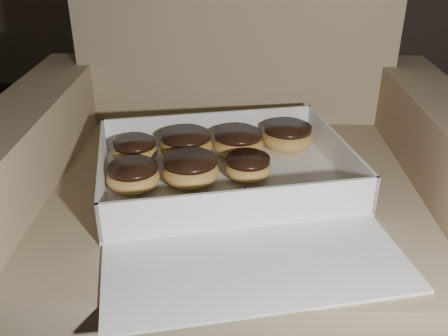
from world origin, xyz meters
TOP-DOWN VIEW (x-y plane):
  - armchair at (0.10, 0.45)m, footprint 0.90×0.76m
  - bakery_box at (0.09, 0.34)m, footprint 0.54×0.60m
  - donut_a at (0.12, 0.38)m, footprint 0.09×0.09m
  - donut_b at (0.02, 0.36)m, footprint 0.10×0.10m
  - donut_c at (-0.10, 0.45)m, footprint 0.09×0.09m
  - donut_d at (0.00, 0.47)m, footprint 0.11×0.11m
  - donut_e at (0.11, 0.48)m, footprint 0.10×0.10m
  - donut_f at (-0.08, 0.34)m, footprint 0.09×0.09m
  - donut_g at (0.21, 0.51)m, footprint 0.10×0.10m
  - crumb_a at (0.12, 0.34)m, footprint 0.01×0.01m
  - crumb_b at (0.01, 0.29)m, footprint 0.01×0.01m
  - crumb_c at (0.15, 0.25)m, footprint 0.01×0.01m
  - crumb_d at (0.29, 0.33)m, footprint 0.01×0.01m
  - crumb_e at (0.27, 0.28)m, footprint 0.01×0.01m

SIDE VIEW (x-z plane):
  - armchair at x=0.10m, z-range -0.17..0.77m
  - crumb_a at x=0.12m, z-range 0.43..0.43m
  - crumb_b at x=0.01m, z-range 0.43..0.43m
  - crumb_c at x=0.15m, z-range 0.43..0.43m
  - crumb_d at x=0.29m, z-range 0.43..0.43m
  - crumb_e at x=0.27m, z-range 0.43..0.43m
  - bakery_box at x=0.09m, z-range 0.40..0.47m
  - donut_a at x=0.12m, z-range 0.43..0.47m
  - donut_c at x=-0.10m, z-range 0.43..0.48m
  - donut_f at x=-0.08m, z-range 0.43..0.48m
  - donut_e at x=0.11m, z-range 0.43..0.48m
  - donut_b at x=0.02m, z-range 0.43..0.48m
  - donut_g at x=0.21m, z-range 0.43..0.48m
  - donut_d at x=0.00m, z-range 0.43..0.48m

